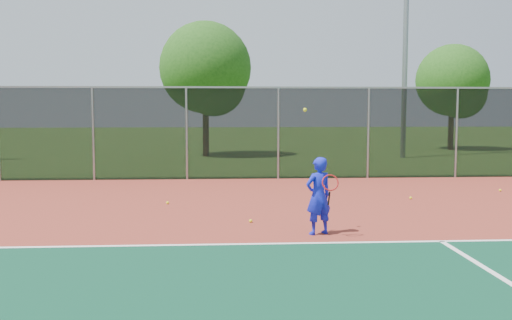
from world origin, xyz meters
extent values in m
plane|color=#305819|center=(0.00, 0.00, 0.00)|extent=(120.00, 120.00, 0.00)
cube|color=maroon|center=(0.00, 2.00, 0.01)|extent=(30.00, 20.00, 0.02)
cube|color=white|center=(2.00, 3.00, 0.03)|extent=(22.00, 0.10, 0.00)
cube|color=black|center=(0.00, 12.00, 1.52)|extent=(30.00, 0.04, 3.00)
cube|color=gray|center=(0.00, 12.00, 3.02)|extent=(30.00, 0.06, 0.06)
imported|color=#161ED2|center=(-0.07, 3.73, 0.74)|extent=(0.62, 0.53, 1.45)
cylinder|color=black|center=(0.08, 3.48, 0.74)|extent=(0.03, 0.15, 0.27)
torus|color=#A51414|center=(0.08, 3.38, 1.04)|extent=(0.30, 0.13, 0.29)
sphere|color=yellow|center=(-0.32, 3.83, 2.34)|extent=(0.07, 0.07, 0.07)
sphere|color=yellow|center=(0.35, 6.13, 0.06)|extent=(0.07, 0.07, 0.07)
sphere|color=yellow|center=(-1.27, 4.87, 0.06)|extent=(0.07, 0.07, 0.07)
sphere|color=yellow|center=(2.99, 7.58, 0.06)|extent=(0.07, 0.07, 0.07)
sphere|color=yellow|center=(5.95, 8.77, 0.06)|extent=(0.07, 0.07, 0.07)
sphere|color=yellow|center=(-3.19, 7.21, 0.06)|extent=(0.07, 0.07, 0.07)
cylinder|color=gray|center=(6.64, 19.57, 6.12)|extent=(0.24, 0.24, 12.24)
cylinder|color=#332412|center=(-2.63, 21.04, 1.24)|extent=(0.30, 0.30, 2.48)
sphere|color=#1D4913|center=(-2.63, 21.04, 4.26)|extent=(4.40, 4.40, 4.40)
sphere|color=#1D4913|center=(-2.23, 20.74, 3.44)|extent=(3.03, 3.03, 3.03)
cylinder|color=#332412|center=(10.87, 24.33, 1.12)|extent=(0.30, 0.30, 2.23)
sphere|color=#1D4913|center=(10.87, 24.33, 3.84)|extent=(3.97, 3.97, 3.97)
sphere|color=#1D4913|center=(11.27, 24.03, 3.10)|extent=(2.73, 2.73, 2.73)
camera|label=1|loc=(-1.86, -6.65, 2.39)|focal=40.00mm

